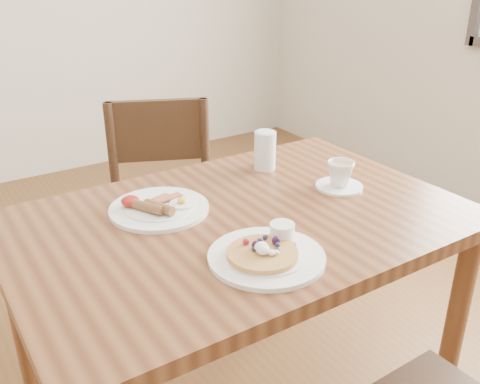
{
  "coord_description": "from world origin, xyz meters",
  "views": [
    {
      "loc": [
        -0.69,
        -1.07,
        1.39
      ],
      "look_at": [
        0.0,
        0.0,
        0.82
      ],
      "focal_mm": 40.0,
      "sensor_mm": 36.0,
      "label": 1
    }
  ],
  "objects_px": {
    "dining_table": "(240,248)",
    "breakfast_plate": "(158,207)",
    "chair_far": "(163,208)",
    "pancake_plate": "(267,253)",
    "water_glass": "(265,151)",
    "teacup_saucer": "(340,176)"
  },
  "relations": [
    {
      "from": "dining_table",
      "to": "breakfast_plate",
      "type": "distance_m",
      "value": 0.25
    },
    {
      "from": "breakfast_plate",
      "to": "chair_far",
      "type": "bearing_deg",
      "value": 64.64
    },
    {
      "from": "chair_far",
      "to": "dining_table",
      "type": "bearing_deg",
      "value": 107.82
    },
    {
      "from": "dining_table",
      "to": "pancake_plate",
      "type": "distance_m",
      "value": 0.25
    },
    {
      "from": "chair_far",
      "to": "pancake_plate",
      "type": "height_order",
      "value": "chair_far"
    },
    {
      "from": "dining_table",
      "to": "pancake_plate",
      "type": "bearing_deg",
      "value": -106.85
    },
    {
      "from": "chair_far",
      "to": "water_glass",
      "type": "height_order",
      "value": "chair_far"
    },
    {
      "from": "pancake_plate",
      "to": "water_glass",
      "type": "relative_size",
      "value": 2.18
    },
    {
      "from": "dining_table",
      "to": "breakfast_plate",
      "type": "relative_size",
      "value": 4.44
    },
    {
      "from": "pancake_plate",
      "to": "dining_table",
      "type": "bearing_deg",
      "value": 73.15
    },
    {
      "from": "water_glass",
      "to": "chair_far",
      "type": "bearing_deg",
      "value": 114.63
    },
    {
      "from": "water_glass",
      "to": "teacup_saucer",
      "type": "bearing_deg",
      "value": -68.21
    },
    {
      "from": "chair_far",
      "to": "pancake_plate",
      "type": "bearing_deg",
      "value": 105.0
    },
    {
      "from": "dining_table",
      "to": "water_glass",
      "type": "height_order",
      "value": "water_glass"
    },
    {
      "from": "pancake_plate",
      "to": "water_glass",
      "type": "xyz_separation_m",
      "value": [
        0.32,
        0.46,
        0.05
      ]
    },
    {
      "from": "chair_far",
      "to": "pancake_plate",
      "type": "relative_size",
      "value": 3.26
    },
    {
      "from": "chair_far",
      "to": "pancake_plate",
      "type": "xyz_separation_m",
      "value": [
        -0.13,
        -0.86,
        0.27
      ]
    },
    {
      "from": "dining_table",
      "to": "chair_far",
      "type": "relative_size",
      "value": 1.36
    },
    {
      "from": "teacup_saucer",
      "to": "breakfast_plate",
      "type": "bearing_deg",
      "value": 164.02
    },
    {
      "from": "dining_table",
      "to": "breakfast_plate",
      "type": "xyz_separation_m",
      "value": [
        -0.17,
        0.14,
        0.11
      ]
    },
    {
      "from": "chair_far",
      "to": "water_glass",
      "type": "bearing_deg",
      "value": 138.29
    },
    {
      "from": "water_glass",
      "to": "breakfast_plate",
      "type": "bearing_deg",
      "value": -167.18
    }
  ]
}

